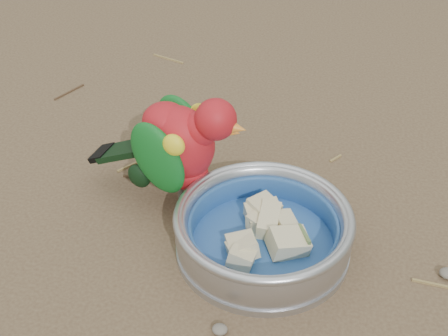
# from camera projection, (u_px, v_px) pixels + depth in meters

# --- Properties ---
(ground) EXTENTS (60.00, 60.00, 0.00)m
(ground) POSITION_uv_depth(u_px,v_px,m) (217.00, 224.00, 0.83)
(ground) COLOR brown
(food_bowl) EXTENTS (0.22, 0.22, 0.02)m
(food_bowl) POSITION_uv_depth(u_px,v_px,m) (262.00, 246.00, 0.79)
(food_bowl) COLOR #B2B2BA
(food_bowl) RESTS_ON ground
(bowl_wall) EXTENTS (0.22, 0.22, 0.04)m
(bowl_wall) POSITION_uv_depth(u_px,v_px,m) (263.00, 228.00, 0.77)
(bowl_wall) COLOR #B2B2BA
(bowl_wall) RESTS_ON food_bowl
(fruit_wedges) EXTENTS (0.13, 0.13, 0.03)m
(fruit_wedges) POSITION_uv_depth(u_px,v_px,m) (263.00, 232.00, 0.78)
(fruit_wedges) COLOR beige
(fruit_wedges) RESTS_ON food_bowl
(lory_parrot) EXTENTS (0.22, 0.13, 0.17)m
(lory_parrot) POSITION_uv_depth(u_px,v_px,m) (180.00, 152.00, 0.82)
(lory_parrot) COLOR #B0161D
(lory_parrot) RESTS_ON ground
(ground_debris) EXTENTS (0.90, 0.80, 0.01)m
(ground_debris) POSITION_uv_depth(u_px,v_px,m) (207.00, 202.00, 0.87)
(ground_debris) COLOR olive
(ground_debris) RESTS_ON ground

